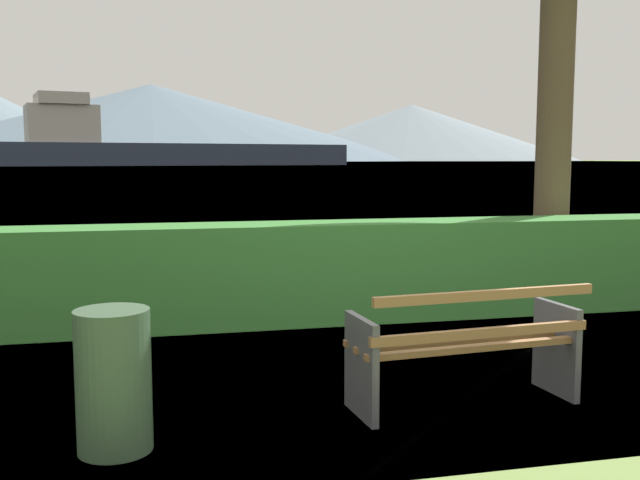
# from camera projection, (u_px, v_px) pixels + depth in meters

# --- Properties ---
(ground_plane) EXTENTS (1400.00, 1400.00, 0.00)m
(ground_plane) POSITION_uv_depth(u_px,v_px,m) (461.00, 403.00, 5.15)
(ground_plane) COLOR olive
(water_surface) EXTENTS (620.00, 620.00, 0.00)m
(water_surface) POSITION_uv_depth(u_px,v_px,m) (155.00, 163.00, 304.14)
(water_surface) COLOR slate
(water_surface) RESTS_ON ground_plane
(park_bench) EXTENTS (1.66, 0.71, 0.87)m
(park_bench) POSITION_uv_depth(u_px,v_px,m) (466.00, 347.00, 5.05)
(park_bench) COLOR olive
(park_bench) RESTS_ON ground_plane
(hedge_row) EXTENTS (9.67, 0.74, 1.05)m
(hedge_row) POSITION_uv_depth(u_px,v_px,m) (353.00, 270.00, 7.85)
(hedge_row) COLOR #387A33
(hedge_row) RESTS_ON ground_plane
(trash_bin) EXTENTS (0.44, 0.44, 0.85)m
(trash_bin) POSITION_uv_depth(u_px,v_px,m) (114.00, 381.00, 4.28)
(trash_bin) COLOR #385138
(trash_bin) RESTS_ON ground_plane
(cargo_ship_large) EXTENTS (87.63, 32.49, 16.57)m
(cargo_ship_large) POSITION_uv_depth(u_px,v_px,m) (153.00, 146.00, 178.00)
(cargo_ship_large) COLOR #2D384C
(cargo_ship_large) RESTS_ON water_surface
(fishing_boat_near) EXTENTS (5.86, 6.82, 1.74)m
(fishing_boat_near) POSITION_uv_depth(u_px,v_px,m) (262.00, 162.00, 219.15)
(fishing_boat_near) COLOR #B2332D
(fishing_boat_near) RESTS_ON water_surface
(distant_hills) EXTENTS (704.61, 414.51, 87.89)m
(distant_hills) POSITION_uv_depth(u_px,v_px,m) (71.00, 114.00, 550.14)
(distant_hills) COLOR slate
(distant_hills) RESTS_ON ground_plane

